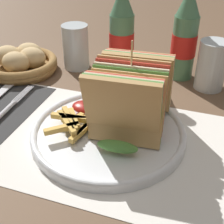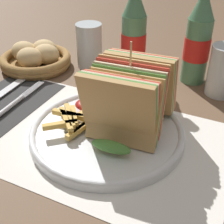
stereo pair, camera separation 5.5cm
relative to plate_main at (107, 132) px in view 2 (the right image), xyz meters
The scene contains 13 objects.
ground_plane 0.03m from the plate_main, ahead, with size 4.00×4.00×0.00m, color brown.
placemat 0.02m from the plate_main, 129.95° to the right, with size 0.47×0.30×0.00m.
plate_main is the anchor object (origin of this frame).
club_sandwich 0.08m from the plate_main, 33.19° to the left, with size 0.13×0.19×0.16m.
fries_pile 0.06m from the plate_main, 161.27° to the right, with size 0.08×0.09×0.02m.
ketchup_blob 0.08m from the plate_main, 148.94° to the left, with size 0.05×0.04×0.02m.
napkin 0.24m from the plate_main, behind, with size 0.15×0.22×0.00m.
fork 0.22m from the plate_main, behind, with size 0.02×0.18×0.01m.
coke_bottle_near 0.27m from the plate_main, 102.28° to the left, with size 0.06×0.06×0.24m.
coke_bottle_far 0.31m from the plate_main, 73.17° to the left, with size 0.06×0.06×0.24m.
glass_near 0.29m from the plate_main, 57.92° to the left, with size 0.06×0.06×0.11m.
glass_far 0.31m from the plate_main, 124.80° to the left, with size 0.06×0.06×0.11m.
bread_basket 0.35m from the plate_main, 147.88° to the left, with size 0.18×0.18×0.06m.
Camera 2 is at (0.17, -0.40, 0.34)m, focal length 50.00 mm.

